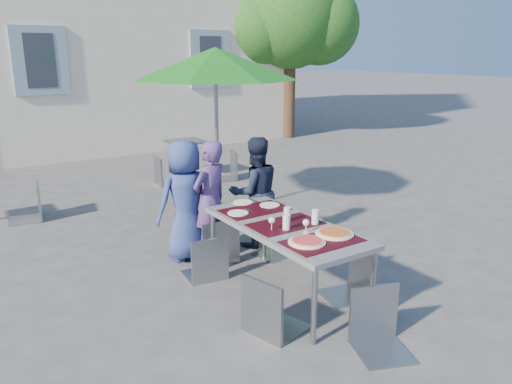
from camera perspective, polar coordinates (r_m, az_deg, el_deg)
ground at (r=5.07m, az=-4.37°, el=-12.34°), size 90.00×90.00×0.00m
tree at (r=14.41m, az=3.99°, el=19.18°), size 3.60×3.00×4.70m
dining_table at (r=4.92m, az=3.38°, el=-4.30°), size 0.80×1.85×0.76m
pizza_near_left at (r=4.44m, az=5.83°, el=-5.64°), size 0.33×0.33×0.03m
pizza_near_right at (r=4.68m, az=8.95°, el=-4.63°), size 0.36×0.36×0.03m
glassware at (r=4.83m, az=4.46°, el=-3.07°), size 0.52×0.41×0.15m
place_settings at (r=5.42m, az=-0.62°, el=-1.67°), size 0.70×0.52×0.01m
child_0 at (r=5.86m, az=-8.05°, el=-0.94°), size 0.73×0.50×1.43m
child_1 at (r=5.82m, az=-5.24°, el=-1.01°), size 0.60×0.49×1.42m
child_2 at (r=6.20m, az=-0.11°, el=-0.03°), size 0.73×0.50×1.39m
chair_0 at (r=5.32m, az=-5.75°, el=-4.51°), size 0.46×0.46×0.94m
chair_1 at (r=5.71m, az=-4.50°, el=-2.47°), size 0.50×0.50×1.02m
chair_2 at (r=5.87m, az=2.54°, el=-3.13°), size 0.42×0.42×0.84m
chair_3 at (r=4.27m, az=1.60°, el=-8.94°), size 0.56×0.55×1.02m
chair_4 at (r=5.05m, az=11.18°, el=-5.90°), size 0.49×0.49×0.94m
chair_5 at (r=4.23m, az=14.13°, el=-10.21°), size 0.56×0.56×0.97m
patio_umbrella at (r=7.25m, az=-4.67°, el=14.26°), size 2.37×2.37×2.45m
bg_chair_r_0 at (r=7.90m, az=-24.53°, el=1.25°), size 0.53×0.52×1.01m
cafe_table_1 at (r=9.86m, az=-7.96°, el=4.48°), size 0.67×0.67×0.72m
bg_chair_l_1 at (r=9.31m, az=-10.60°, el=4.37°), size 0.49×0.48×1.00m
bg_chair_r_1 at (r=9.56m, az=-3.19°, el=5.02°), size 0.57×0.57×1.03m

